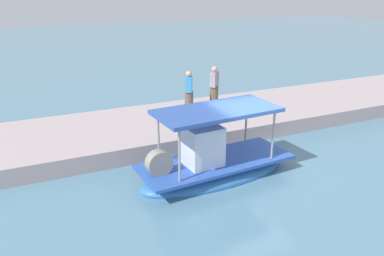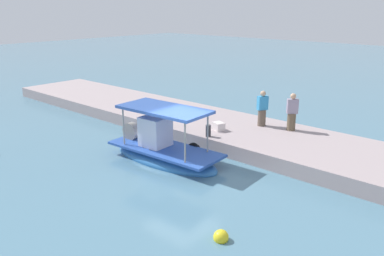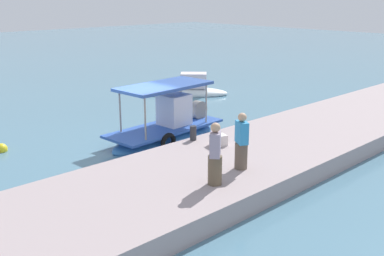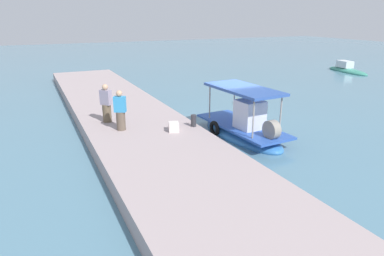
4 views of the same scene
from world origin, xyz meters
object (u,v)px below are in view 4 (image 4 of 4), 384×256
main_fishing_boat (243,128)px  fisherman_by_crate (106,105)px  cargo_crate (174,127)px  moored_boat_near (347,70)px  marker_buoy (237,102)px  mooring_bollard (194,121)px  fisherman_near_bollard (120,112)px

main_fishing_boat → fisherman_by_crate: size_ratio=3.02×
cargo_crate → moored_boat_near: 26.30m
main_fishing_boat → marker_buoy: main_fishing_boat is taller
mooring_bollard → fisherman_by_crate: bearing=-125.0°
cargo_crate → marker_buoy: 8.35m
cargo_crate → marker_buoy: size_ratio=1.20×
fisherman_near_bollard → fisherman_by_crate: (-1.45, -0.29, 0.02)m
fisherman_near_bollard → moored_boat_near: fisherman_near_bollard is taller
cargo_crate → mooring_bollard: bearing=102.3°
mooring_bollard → cargo_crate: size_ratio=1.01×
cargo_crate → moored_boat_near: moored_boat_near is taller
mooring_bollard → marker_buoy: (-4.93, 5.46, -0.82)m
fisherman_by_crate → moored_boat_near: bearing=109.2°
marker_buoy → cargo_crate: bearing=-51.6°
main_fishing_boat → fisherman_near_bollard: 5.63m
mooring_bollard → moored_boat_near: bearing=116.8°
fisherman_by_crate → moored_boat_near: fisherman_by_crate is taller
main_fishing_boat → fisherman_by_crate: (-3.00, -5.61, 1.04)m
main_fishing_boat → fisherman_near_bollard: bearing=-106.3°
marker_buoy → mooring_bollard: bearing=-47.9°
fisherman_by_crate → marker_buoy: (-2.58, 8.83, -1.37)m
main_fishing_boat → moored_boat_near: (-12.03, 20.28, -0.26)m
mooring_bollard → cargo_crate: 1.09m
mooring_bollard → fisherman_near_bollard: bearing=-106.4°
fisherman_by_crate → mooring_bollard: size_ratio=3.35×
fisherman_by_crate → mooring_bollard: (2.36, 3.37, -0.55)m
main_fishing_boat → marker_buoy: 6.45m
fisherman_near_bollard → marker_buoy: (-4.03, 8.54, -1.35)m
fisherman_near_bollard → main_fishing_boat: bearing=73.7°
mooring_bollard → moored_boat_near: (-11.39, 22.52, -0.75)m
main_fishing_boat → marker_buoy: (-5.58, 3.22, -0.33)m
marker_buoy → fisherman_by_crate: bearing=-73.7°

